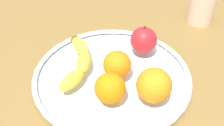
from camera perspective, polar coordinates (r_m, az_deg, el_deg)
The scene contains 8 objects.
ground_plane at distance 67.75cm, azimuth 0.00°, elevation -4.38°, with size 138.23×138.23×4.00cm, color olive.
fruit_bowl at distance 65.72cm, azimuth 0.00°, elevation -2.58°, with size 38.50×38.50×1.80cm.
banana at distance 66.21cm, azimuth -7.12°, elevation 0.39°, with size 21.33×7.20×3.37cm.
apple at distance 70.09cm, azimuth 6.72°, elevation 4.85°, with size 6.95×6.95×7.75cm.
orange_back_right at distance 62.24cm, azimuth 1.09°, elevation -0.34°, with size 6.62×6.62×6.62cm, color orange.
orange_center at distance 57.23cm, azimuth 8.92°, elevation -4.72°, with size 7.65×7.65×7.65cm, color orange.
orange_back_left at distance 56.63cm, azimuth -0.66°, elevation -5.36°, with size 6.72×6.72×6.72cm, color orange.
ambient_mug at distance 89.61cm, azimuth 18.49°, elevation 11.26°, with size 11.82×7.92×9.98cm.
Camera 1 is at (-48.00, -2.30, 45.75)cm, focal length 43.00 mm.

